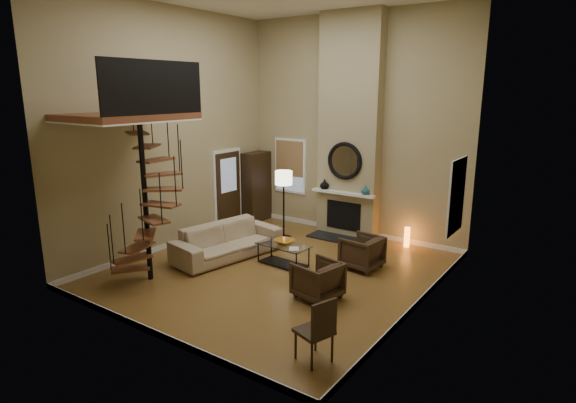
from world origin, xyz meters
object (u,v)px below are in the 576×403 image
Objects in this scene: hutch at (256,188)px; accent_lamp at (407,237)px; floor_lamp at (284,183)px; side_chair at (318,328)px; armchair_near at (365,253)px; armchair_far at (320,281)px; coffee_table at (283,252)px; sofa at (227,240)px.

hutch reaches higher than accent_lamp.
side_chair is at bearing -49.81° from floor_lamp.
armchair_near is 1.80m from armchair_far.
side_chair reaches higher than coffee_table.
floor_lamp is (-1.07, 1.53, 1.13)m from coffee_table.
sofa reaches higher than armchair_far.
floor_lamp reaches higher than armchair_far.
accent_lamp is at bearing -171.01° from armchair_far.
side_chair is at bearing -47.28° from coffee_table.
armchair_near is at bearing -58.09° from sofa.
armchair_near is 0.79× the size of side_chair.
armchair_near is at bearing -16.01° from floor_lamp.
hutch is 4.49m from accent_lamp.
coffee_table is 2.47× the size of accent_lamp.
side_chair is (1.03, -3.56, 0.17)m from armchair_near.
sofa is at bearing 147.59° from side_chair.
accent_lamp is at bearing 2.23° from hutch.
hutch is at bearing -117.25° from armchair_far.
side_chair is at bearing -81.40° from accent_lamp.
coffee_table is (2.69, -2.46, -0.67)m from hutch.
armchair_far is 0.43× the size of floor_lamp.
armchair_far is at bearing -33.55° from coffee_table.
armchair_near is 1.61× the size of accent_lamp.
armchair_far is at bearing -93.18° from accent_lamp.
floor_lamp is 1.81× the size of side_chair.
coffee_table is 0.67× the size of floor_lamp.
side_chair reaches higher than armchair_far.
sofa is 2.92m from armchair_far.
hutch is 7.43m from side_chair.
sofa is at bearing -165.79° from coffee_table.
side_chair is (5.25, -5.24, -0.42)m from hutch.
hutch reaches higher than side_chair.
hutch is 1.15× the size of floor_lamp.
sofa is 2.58× the size of side_chair.
accent_lamp is (0.21, 1.85, -0.10)m from armchair_near.
hutch reaches higher than coffee_table.
sofa is 2.14× the size of coffee_table.
armchair_near is (2.83, 1.11, -0.04)m from sofa.
hutch is 3.16m from sofa.
armchair_far reaches higher than coffee_table.
accent_lamp is at bearing 56.37° from coffee_table.
accent_lamp is (3.04, 2.96, -0.15)m from sofa.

